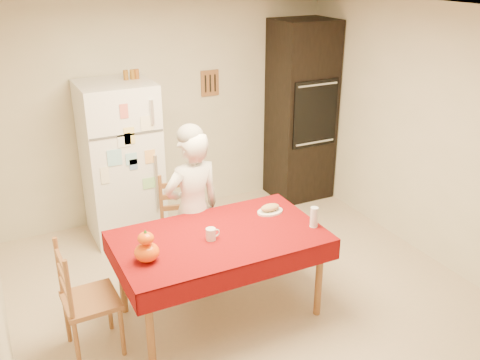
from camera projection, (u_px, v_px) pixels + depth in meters
floor at (257, 307)px, 4.73m from camera, size 4.50×4.50×0.00m
room_shell at (260, 132)px, 4.10m from camera, size 4.02×4.52×2.51m
refrigerator at (121, 161)px, 5.68m from camera, size 0.75×0.74×1.70m
oven_cabinet at (301, 112)px, 6.56m from camera, size 0.70×0.62×2.20m
dining_table at (219, 243)px, 4.40m from camera, size 1.70×1.00×0.76m
chair_far at (182, 220)px, 5.17m from camera, size 0.50×0.49×0.95m
chair_left at (81, 296)px, 4.02m from camera, size 0.41×0.43×0.95m
seated_woman at (193, 210)px, 4.83m from camera, size 0.58×0.41×1.50m
coffee_mug at (211, 234)px, 4.28m from camera, size 0.08×0.08×0.10m
pumpkin_lower at (147, 252)px, 3.98m from camera, size 0.19×0.19×0.14m
pumpkin_upper at (146, 238)px, 3.94m from camera, size 0.12×0.12×0.09m
wine_glass at (314, 217)px, 4.48m from camera, size 0.07×0.07×0.18m
bread_plate at (270, 212)px, 4.75m from camera, size 0.24×0.24×0.02m
bread_loaf at (270, 207)px, 4.74m from camera, size 0.18×0.10×0.06m
spice_jar_left at (126, 75)px, 5.43m from camera, size 0.05×0.05×0.10m
spice_jar_mid at (132, 74)px, 5.46m from camera, size 0.05×0.05×0.10m
spice_jar_right at (137, 74)px, 5.48m from camera, size 0.05×0.05×0.10m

